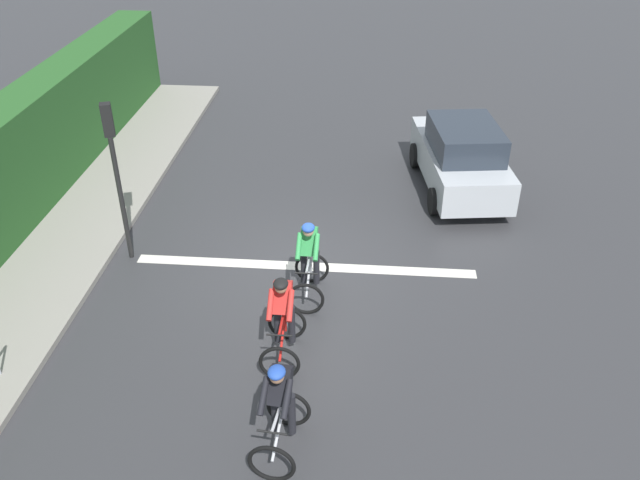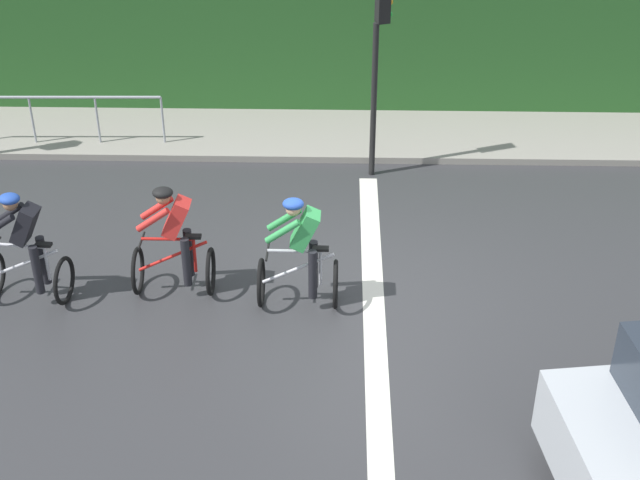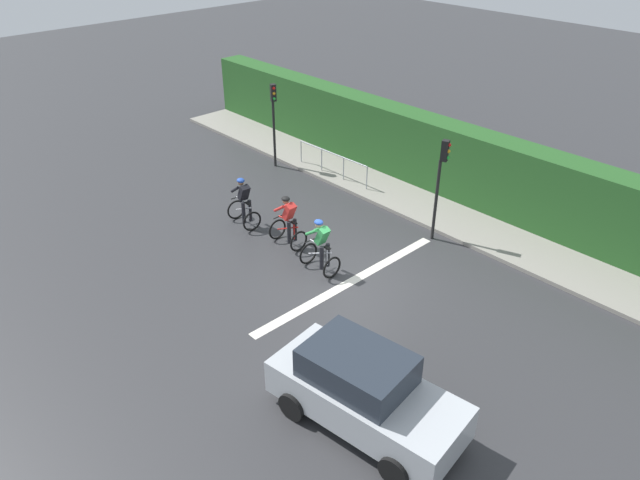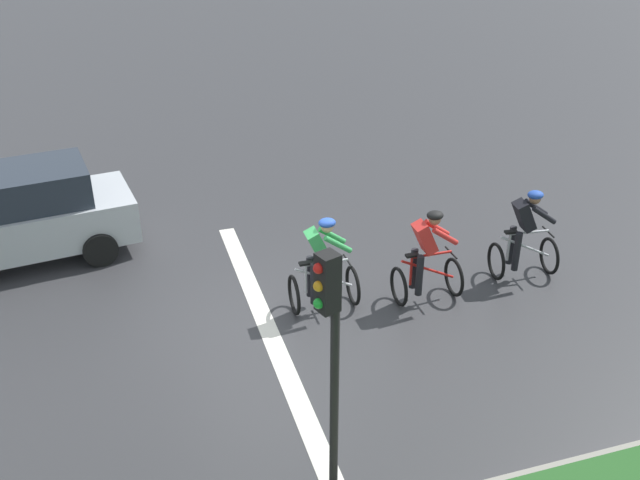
# 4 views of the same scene
# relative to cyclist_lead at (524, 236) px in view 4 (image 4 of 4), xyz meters

# --- Properties ---
(ground_plane) EXTENTS (80.00, 80.00, 0.00)m
(ground_plane) POSITION_rel_cyclist_lead_xyz_m (0.16, -4.64, -0.80)
(ground_plane) COLOR #333335
(road_marking_stop_line) EXTENTS (7.00, 0.30, 0.01)m
(road_marking_stop_line) POSITION_rel_cyclist_lead_xyz_m (0.16, -4.73, -0.79)
(road_marking_stop_line) COLOR silver
(road_marking_stop_line) RESTS_ON ground
(cyclist_lead) EXTENTS (0.79, 1.15, 1.66)m
(cyclist_lead) POSITION_rel_cyclist_lead_xyz_m (0.00, 0.00, 0.00)
(cyclist_lead) COLOR black
(cyclist_lead) RESTS_ON ground
(cyclist_second) EXTENTS (0.68, 1.08, 1.66)m
(cyclist_second) POSITION_rel_cyclist_lead_xyz_m (0.22, -1.98, 0.00)
(cyclist_second) COLOR black
(cyclist_second) RESTS_ON ground
(cyclist_mid) EXTENTS (0.69, 1.09, 1.66)m
(cyclist_mid) POSITION_rel_cyclist_lead_xyz_m (-0.04, -3.73, 0.00)
(cyclist_mid) COLOR black
(cyclist_mid) RESTS_ON ground
(car_silver) EXTENTS (2.29, 4.29, 1.76)m
(car_silver) POSITION_rel_cyclist_lead_xyz_m (-3.30, -8.49, 0.08)
(car_silver) COLOR #B7BCC1
(car_silver) RESTS_ON ground
(traffic_light_near_crossing) EXTENTS (0.25, 0.30, 3.34)m
(traffic_light_near_crossing) POSITION_rel_cyclist_lead_xyz_m (3.85, -4.85, 1.43)
(traffic_light_near_crossing) COLOR black
(traffic_light_near_crossing) RESTS_ON ground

